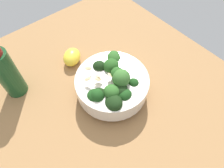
% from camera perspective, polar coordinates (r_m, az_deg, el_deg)
% --- Properties ---
extents(ground_plane, '(0.72, 0.72, 0.04)m').
position_cam_1_polar(ground_plane, '(0.56, -4.88, -3.00)').
color(ground_plane, '#996D42').
extents(bowl_of_broccoli, '(0.18, 0.18, 0.11)m').
position_cam_1_polar(bowl_of_broccoli, '(0.50, 0.01, -0.01)').
color(bowl_of_broccoli, silver).
rests_on(bowl_of_broccoli, ground_plane).
extents(lemon_wedge, '(0.08, 0.08, 0.04)m').
position_cam_1_polar(lemon_wedge, '(0.59, -11.32, 7.52)').
color(lemon_wedge, yellow).
rests_on(lemon_wedge, ground_plane).
extents(bottle_tall, '(0.05, 0.05, 0.16)m').
position_cam_1_polar(bottle_tall, '(0.54, -27.84, 2.92)').
color(bottle_tall, '#194723').
rests_on(bottle_tall, ground_plane).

